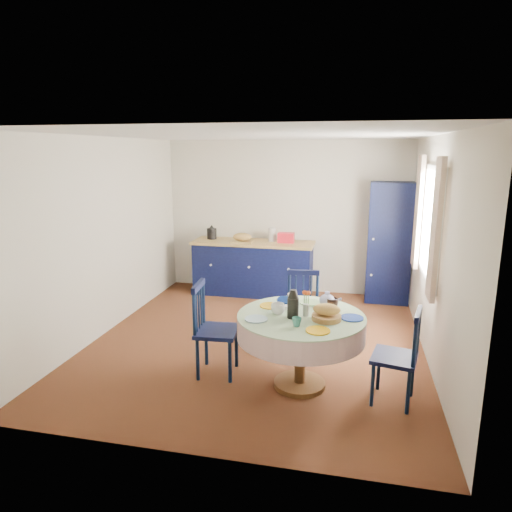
# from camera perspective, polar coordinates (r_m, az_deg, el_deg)

# --- Properties ---
(floor) EXTENTS (4.50, 4.50, 0.00)m
(floor) POSITION_cam_1_polar(r_m,az_deg,el_deg) (5.80, 0.15, -10.58)
(floor) COLOR black
(floor) RESTS_ON ground
(ceiling) EXTENTS (4.50, 4.50, 0.00)m
(ceiling) POSITION_cam_1_polar(r_m,az_deg,el_deg) (5.32, 0.17, 14.91)
(ceiling) COLOR white
(ceiling) RESTS_ON wall_back
(wall_back) EXTENTS (4.00, 0.02, 2.50)m
(wall_back) POSITION_cam_1_polar(r_m,az_deg,el_deg) (7.61, 3.75, 4.87)
(wall_back) COLOR silver
(wall_back) RESTS_ON floor
(wall_left) EXTENTS (0.02, 4.50, 2.50)m
(wall_left) POSITION_cam_1_polar(r_m,az_deg,el_deg) (6.16, -18.36, 2.31)
(wall_left) COLOR silver
(wall_left) RESTS_ON floor
(wall_right) EXTENTS (0.02, 4.50, 2.50)m
(wall_right) POSITION_cam_1_polar(r_m,az_deg,el_deg) (5.38, 21.46, 0.59)
(wall_right) COLOR silver
(wall_right) RESTS_ON floor
(window) EXTENTS (0.10, 1.74, 1.45)m
(window) POSITION_cam_1_polar(r_m,az_deg,el_deg) (5.62, 20.77, 3.99)
(window) COLOR white
(window) RESTS_ON wall_right
(kitchen_counter) EXTENTS (1.98, 0.62, 1.12)m
(kitchen_counter) POSITION_cam_1_polar(r_m,az_deg,el_deg) (7.51, -0.38, -1.38)
(kitchen_counter) COLOR black
(kitchen_counter) RESTS_ON floor
(pantry_cabinet) EXTENTS (0.66, 0.49, 1.87)m
(pantry_cabinet) POSITION_cam_1_polar(r_m,az_deg,el_deg) (7.35, 16.31, 1.59)
(pantry_cabinet) COLOR black
(pantry_cabinet) RESTS_ON floor
(dining_table) EXTENTS (1.25, 1.25, 1.04)m
(dining_table) POSITION_cam_1_polar(r_m,az_deg,el_deg) (4.55, 5.72, -8.81)
(dining_table) COLOR #532E17
(dining_table) RESTS_ON floor
(chair_left) EXTENTS (0.45, 0.47, 0.99)m
(chair_left) POSITION_cam_1_polar(r_m,az_deg,el_deg) (4.87, -5.39, -9.01)
(chair_left) COLOR black
(chair_left) RESTS_ON floor
(chair_far) EXTENTS (0.45, 0.43, 0.93)m
(chair_far) POSITION_cam_1_polar(r_m,az_deg,el_deg) (5.48, 5.83, -6.79)
(chair_far) COLOR black
(chair_far) RESTS_ON floor
(chair_right) EXTENTS (0.47, 0.49, 0.93)m
(chair_right) POSITION_cam_1_polar(r_m,az_deg,el_deg) (4.52, 17.45, -11.81)
(chair_right) COLOR black
(chair_right) RESTS_ON floor
(mug_a) EXTENTS (0.14, 0.14, 0.11)m
(mug_a) POSITION_cam_1_polar(r_m,az_deg,el_deg) (4.50, 2.76, -6.62)
(mug_a) COLOR silver
(mug_a) RESTS_ON dining_table
(mug_b) EXTENTS (0.09, 0.09, 0.08)m
(mug_b) POSITION_cam_1_polar(r_m,az_deg,el_deg) (4.22, 5.11, -8.21)
(mug_b) COLOR #30786A
(mug_b) RESTS_ON dining_table
(mug_c) EXTENTS (0.13, 0.13, 0.10)m
(mug_c) POSITION_cam_1_polar(r_m,az_deg,el_deg) (4.74, 9.49, -5.82)
(mug_c) COLOR black
(mug_c) RESTS_ON dining_table
(mug_d) EXTENTS (0.10, 0.10, 0.09)m
(mug_d) POSITION_cam_1_polar(r_m,az_deg,el_deg) (4.87, 4.52, -5.22)
(mug_d) COLOR silver
(mug_d) RESTS_ON dining_table
(cobalt_bowl) EXTENTS (0.23, 0.23, 0.06)m
(cobalt_bowl) POSITION_cam_1_polar(r_m,az_deg,el_deg) (4.79, 3.98, -5.73)
(cobalt_bowl) COLOR navy
(cobalt_bowl) RESTS_ON dining_table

